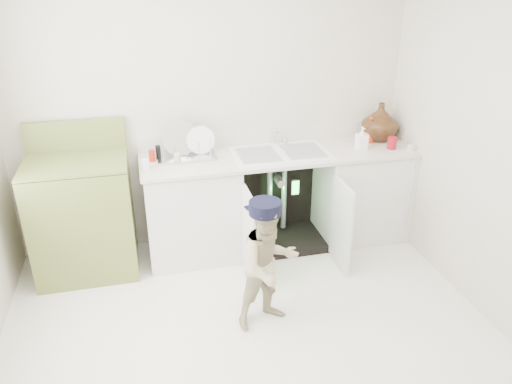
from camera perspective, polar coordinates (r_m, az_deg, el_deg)
The scene contains 5 objects.
ground at distance 3.72m, azimuth -0.51°, elevation -15.97°, with size 3.50×3.50×0.00m, color silver.
room_shell at distance 3.05m, azimuth -0.60°, elevation 2.06°, with size 6.00×5.50×1.26m.
counter_run at distance 4.58m, azimuth 3.14°, elevation -0.42°, with size 2.44×1.02×1.25m.
avocado_stove at distance 4.40m, azimuth -19.13°, elevation -2.47°, with size 0.80×0.65×1.25m.
repair_worker at distance 3.55m, azimuth 1.49°, elevation -8.19°, with size 0.73×0.98×0.98m.
Camera 1 is at (-0.64, -2.74, 2.44)m, focal length 35.00 mm.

